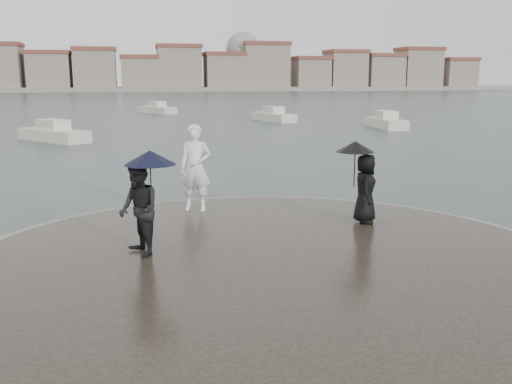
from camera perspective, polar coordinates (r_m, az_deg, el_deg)
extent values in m
plane|color=#2B3835|center=(7.86, 7.74, -17.36)|extent=(400.00, 400.00, 0.00)
cylinder|color=gray|center=(10.86, 1.46, -8.02)|extent=(12.50, 12.50, 0.32)
cylinder|color=#2D261E|center=(10.86, 1.46, -7.91)|extent=(11.90, 11.90, 0.36)
imported|color=white|center=(14.80, -6.09, 2.42)|extent=(0.94, 0.76, 2.24)
imported|color=black|center=(11.22, -11.64, -1.73)|extent=(0.96, 1.07, 1.82)
cylinder|color=black|center=(11.23, -10.46, 0.64)|extent=(0.02, 0.02, 0.90)
cone|color=black|center=(11.14, -10.56, 3.42)|extent=(1.03, 1.03, 0.28)
imported|color=black|center=(13.74, 10.88, 0.34)|extent=(0.78, 0.94, 1.65)
cylinder|color=black|center=(13.66, 9.82, 2.33)|extent=(0.02, 0.02, 0.90)
cone|color=black|center=(13.59, 9.90, 4.50)|extent=(0.94, 0.94, 0.26)
cube|color=gray|center=(169.51, -11.50, 10.05)|extent=(260.00, 20.00, 1.20)
cube|color=gray|center=(167.86, -19.92, 11.10)|extent=(11.00, 10.00, 10.00)
cube|color=brown|center=(167.99, -20.05, 12.98)|extent=(11.60, 10.60, 1.00)
cube|color=gray|center=(166.74, -15.76, 11.53)|extent=(11.00, 10.00, 11.00)
cube|color=brown|center=(166.91, -15.87, 13.58)|extent=(11.60, 10.60, 1.00)
cube|color=gray|center=(166.48, -11.54, 11.37)|extent=(10.00, 10.00, 9.00)
cube|color=brown|center=(166.58, -11.61, 13.09)|extent=(10.60, 10.60, 1.00)
cube|color=gray|center=(167.01, -7.70, 12.01)|extent=(12.00, 10.00, 12.00)
cube|color=brown|center=(167.23, -7.76, 14.24)|extent=(12.60, 10.60, 1.00)
cube|color=gray|center=(168.55, -3.19, 11.75)|extent=(11.00, 10.00, 10.00)
cube|color=brown|center=(168.68, -3.21, 13.62)|extent=(11.60, 10.60, 1.00)
cube|color=gray|center=(170.86, 0.87, 12.26)|extent=(13.00, 10.00, 13.00)
cube|color=brown|center=(171.11, 0.88, 14.60)|extent=(13.60, 10.60, 1.00)
cube|color=gray|center=(174.52, 5.45, 11.54)|extent=(10.00, 10.00, 9.00)
cube|color=brown|center=(174.61, 5.48, 13.18)|extent=(10.60, 10.60, 1.00)
cube|color=gray|center=(178.14, 8.90, 11.77)|extent=(11.00, 10.00, 11.00)
cube|color=brown|center=(178.30, 8.96, 13.70)|extent=(11.60, 10.60, 1.00)
cube|color=gray|center=(182.75, 12.48, 11.47)|extent=(11.00, 10.00, 10.00)
cube|color=brown|center=(182.87, 12.56, 13.19)|extent=(11.60, 10.60, 1.00)
cube|color=gray|center=(188.03, 15.90, 11.60)|extent=(12.00, 10.00, 12.00)
cube|color=brown|center=(188.22, 16.01, 13.58)|extent=(12.60, 10.60, 1.00)
cube|color=gray|center=(194.41, 19.32, 10.94)|extent=(10.00, 10.00, 9.00)
cube|color=brown|center=(194.49, 19.42, 12.41)|extent=(10.60, 10.60, 1.00)
sphere|color=gray|center=(171.75, -1.29, 14.09)|extent=(10.00, 10.00, 10.00)
cube|color=silver|center=(50.98, 1.74, 7.39)|extent=(3.08, 5.73, 0.90)
cube|color=silver|center=(50.94, 1.74, 8.06)|extent=(1.71, 2.26, 0.90)
cube|color=silver|center=(36.74, -19.56, 5.21)|extent=(4.71, 5.28, 0.90)
cube|color=silver|center=(36.68, -19.62, 6.14)|extent=(2.19, 2.31, 0.90)
cube|color=silver|center=(63.25, -9.90, 8.00)|extent=(4.19, 5.54, 0.90)
cube|color=silver|center=(63.21, -9.91, 8.54)|extent=(2.05, 2.33, 0.90)
cube|color=silver|center=(45.13, 12.86, 6.60)|extent=(2.04, 5.61, 0.90)
cube|color=silver|center=(45.09, 12.90, 7.36)|extent=(1.36, 2.09, 0.90)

